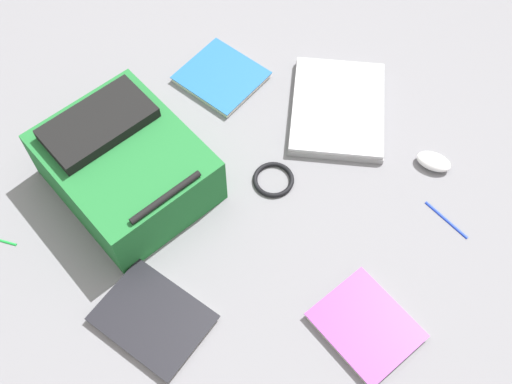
{
  "coord_description": "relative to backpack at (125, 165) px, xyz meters",
  "views": [
    {
      "loc": [
        0.73,
        0.47,
        1.46
      ],
      "look_at": [
        0.02,
        0.01,
        0.02
      ],
      "focal_mm": 44.05,
      "sensor_mm": 36.0,
      "label": 1
    }
  ],
  "objects": [
    {
      "name": "book_manual",
      "position": [
        0.27,
        0.29,
        -0.08
      ],
      "size": [
        0.21,
        0.27,
        0.02
      ],
      "color": "silver",
      "rests_on": "ground_plane"
    },
    {
      "name": "book_red",
      "position": [
        0.01,
        0.73,
        -0.08
      ],
      "size": [
        0.25,
        0.28,
        0.02
      ],
      "color": "silver",
      "rests_on": "ground_plane"
    },
    {
      "name": "book_blue",
      "position": [
        -0.44,
        -0.0,
        -0.08
      ],
      "size": [
        0.23,
        0.25,
        0.02
      ],
      "color": "silver",
      "rests_on": "ground_plane"
    },
    {
      "name": "backpack",
      "position": [
        0.0,
        0.0,
        0.0
      ],
      "size": [
        0.44,
        0.49,
        0.2
      ],
      "color": "#1E662D",
      "rests_on": "ground_plane"
    },
    {
      "name": "cable_coil",
      "position": [
        -0.22,
        0.32,
        -0.08
      ],
      "size": [
        0.11,
        0.11,
        0.01
      ],
      "primitive_type": "torus",
      "color": "black",
      "rests_on": "ground_plane"
    },
    {
      "name": "ground_plane",
      "position": [
        -0.17,
        0.3,
        -0.09
      ],
      "size": [
        3.49,
        3.49,
        0.0
      ],
      "primitive_type": "plane",
      "color": "slate"
    },
    {
      "name": "computer_mouse",
      "position": [
        -0.5,
        0.66,
        -0.07
      ],
      "size": [
        0.07,
        0.1,
        0.03
      ],
      "primitive_type": "ellipsoid",
      "rotation": [
        0.0,
        0.0,
        0.13
      ],
      "color": "silver",
      "rests_on": "ground_plane"
    },
    {
      "name": "laptop",
      "position": [
        -0.52,
        0.35,
        -0.07
      ],
      "size": [
        0.43,
        0.39,
        0.03
      ],
      "color": "#929296",
      "rests_on": "ground_plane"
    },
    {
      "name": "pen_black",
      "position": [
        -0.36,
        0.77,
        -0.08
      ],
      "size": [
        0.05,
        0.14,
        0.01
      ],
      "primitive_type": "cylinder",
      "rotation": [
        1.57,
        0.0,
        -0.28
      ],
      "color": "#1933B2",
      "rests_on": "ground_plane"
    }
  ]
}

